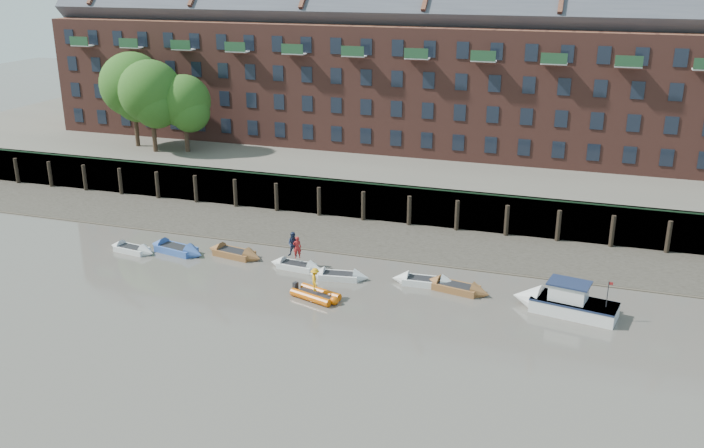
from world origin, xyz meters
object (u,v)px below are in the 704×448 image
at_px(rowboat_4, 339,276).
at_px(rowboat_5, 425,281).
at_px(rib_tender, 317,295).
at_px(rowboat_0, 132,249).
at_px(person_rib_crew, 315,280).
at_px(rowboat_6, 456,288).
at_px(person_rower_b, 294,244).
at_px(rowboat_3, 296,266).
at_px(rowboat_1, 176,249).
at_px(rowboat_2, 234,253).
at_px(motor_launch, 557,301).
at_px(person_rower_a, 297,247).

height_order(rowboat_4, rowboat_5, rowboat_5).
distance_m(rowboat_4, rib_tender, 3.53).
height_order(rowboat_0, person_rib_crew, person_rib_crew).
xyz_separation_m(rowboat_6, person_rower_b, (-11.89, 0.49, 1.49)).
relative_size(rowboat_3, rowboat_5, 0.92).
relative_size(rowboat_1, person_rower_b, 2.83).
height_order(rowboat_1, rowboat_6, rowboat_1).
distance_m(rowboat_5, rowboat_6, 2.26).
height_order(rowboat_1, rowboat_2, rowboat_1).
relative_size(rowboat_1, rowboat_4, 1.19).
bearing_deg(motor_launch, rowboat_6, 2.10).
xyz_separation_m(rowboat_3, rib_tender, (3.23, -4.27, 0.04)).
height_order(rowboat_4, rowboat_6, rowboat_6).
bearing_deg(motor_launch, rowboat_0, 9.94).
bearing_deg(rowboat_1, rowboat_2, 20.01).
distance_m(rowboat_6, person_rower_a, 11.61).
xyz_separation_m(person_rower_a, person_rower_b, (-0.37, 0.23, 0.10)).
bearing_deg(rowboat_6, person_rib_crew, -143.01).
distance_m(rowboat_2, rowboat_4, 8.94).
bearing_deg(rib_tender, rowboat_1, 179.97).
xyz_separation_m(rowboat_6, rib_tender, (-8.36, -4.07, 0.02)).
bearing_deg(rowboat_4, rowboat_3, 159.37).
bearing_deg(rowboat_6, rowboat_5, -177.82).
distance_m(rowboat_2, rib_tender, 9.91).
distance_m(rowboat_1, motor_launch, 28.04).
relative_size(rowboat_2, rowboat_4, 1.13).
height_order(rowboat_0, motor_launch, motor_launch).
xyz_separation_m(rowboat_4, rowboat_6, (8.10, 0.54, 0.02)).
bearing_deg(rowboat_2, person_rower_b, 4.81).
relative_size(rowboat_0, motor_launch, 0.63).
bearing_deg(rowboat_5, rowboat_4, -174.22).
height_order(rowboat_3, person_rib_crew, person_rib_crew).
distance_m(rowboat_1, rib_tender, 13.79).
relative_size(rowboat_3, rowboat_4, 0.98).
bearing_deg(person_rower_a, person_rower_b, -61.52).
bearing_deg(rowboat_2, motor_launch, 5.38).
bearing_deg(person_rower_a, rowboat_1, -30.50).
xyz_separation_m(person_rower_b, person_rib_crew, (3.40, -4.55, -0.39)).
bearing_deg(rowboat_5, rowboat_1, 177.21).
relative_size(rowboat_4, rowboat_5, 0.94).
bearing_deg(rowboat_0, person_rower_a, 12.16).
relative_size(rowboat_4, motor_launch, 0.64).
bearing_deg(rib_tender, rowboat_4, 104.09).
height_order(rowboat_3, rib_tender, rowboat_3).
bearing_deg(person_rower_b, rowboat_6, -10.96).
height_order(rowboat_2, person_rower_b, person_rower_b).
xyz_separation_m(rowboat_1, rowboat_6, (21.45, -0.29, -0.01)).
height_order(motor_launch, person_rower_b, person_rower_b).
height_order(rowboat_6, motor_launch, motor_launch).
distance_m(motor_launch, person_rib_crew, 15.38).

